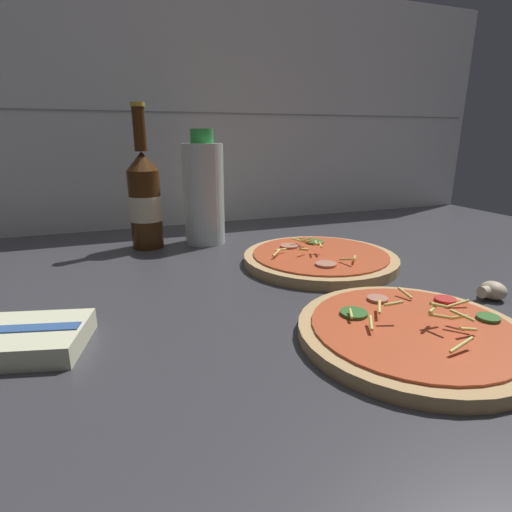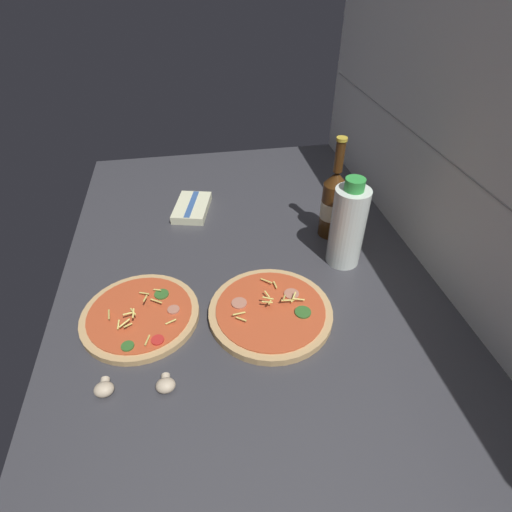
% 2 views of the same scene
% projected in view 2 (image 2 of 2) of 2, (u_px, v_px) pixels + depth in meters
% --- Properties ---
extents(counter_slab, '(1.60, 0.90, 0.03)m').
position_uv_depth(counter_slab, '(251.00, 300.00, 0.94)').
color(counter_slab, '#38383D').
rests_on(counter_slab, ground).
extents(tile_backsplash, '(1.60, 0.01, 0.60)m').
position_uv_depth(tile_backsplash, '(468.00, 174.00, 0.82)').
color(tile_backsplash, white).
rests_on(tile_backsplash, ground).
extents(pizza_near, '(0.26, 0.26, 0.05)m').
position_uv_depth(pizza_near, '(141.00, 315.00, 0.87)').
color(pizza_near, tan).
rests_on(pizza_near, counter_slab).
extents(pizza_far, '(0.27, 0.27, 0.04)m').
position_uv_depth(pizza_far, '(271.00, 312.00, 0.88)').
color(pizza_far, tan).
rests_on(pizza_far, counter_slab).
extents(beer_bottle, '(0.06, 0.06, 0.28)m').
position_uv_depth(beer_bottle, '(333.00, 203.00, 1.06)').
color(beer_bottle, '#47280F').
rests_on(beer_bottle, counter_slab).
extents(oil_bottle, '(0.08, 0.08, 0.23)m').
position_uv_depth(oil_bottle, '(348.00, 226.00, 0.97)').
color(oil_bottle, silver).
rests_on(oil_bottle, counter_slab).
extents(mushroom_left, '(0.04, 0.04, 0.03)m').
position_uv_depth(mushroom_left, '(104.00, 388.00, 0.73)').
color(mushroom_left, beige).
rests_on(mushroom_left, counter_slab).
extents(mushroom_right, '(0.04, 0.04, 0.03)m').
position_uv_depth(mushroom_right, '(166.00, 385.00, 0.73)').
color(mushroom_right, beige).
rests_on(mushroom_right, counter_slab).
extents(dish_towel, '(0.18, 0.13, 0.03)m').
position_uv_depth(dish_towel, '(192.00, 207.00, 1.21)').
color(dish_towel, beige).
rests_on(dish_towel, counter_slab).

